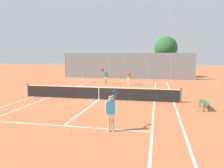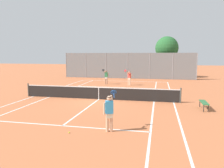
{
  "view_description": "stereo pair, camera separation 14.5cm",
  "coord_description": "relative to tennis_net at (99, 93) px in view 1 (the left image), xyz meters",
  "views": [
    {
      "loc": [
        4.27,
        -15.74,
        3.34
      ],
      "look_at": [
        0.71,
        1.5,
        1.0
      ],
      "focal_mm": 35.0,
      "sensor_mm": 36.0,
      "label": 1
    },
    {
      "loc": [
        4.42,
        -15.71,
        3.34
      ],
      "look_at": [
        0.71,
        1.5,
        1.0
      ],
      "focal_mm": 35.0,
      "sensor_mm": 36.0,
      "label": 2
    }
  ],
  "objects": [
    {
      "name": "loose_tennis_ball_1",
      "position": [
        2.4,
        2.95,
        -0.48
      ],
      "size": [
        0.07,
        0.07,
        0.07
      ],
      "primitive_type": "sphere",
      "color": "#D1DB33",
      "rests_on": "ground"
    },
    {
      "name": "court_line_markings",
      "position": [
        0.0,
        0.0,
        -0.51
      ],
      "size": [
        11.1,
        23.9,
        0.01
      ],
      "color": "silver",
      "rests_on": "ground"
    },
    {
      "name": "tree_behind_left",
      "position": [
        5.56,
        17.96,
        3.78
      ],
      "size": [
        3.38,
        3.38,
        6.08
      ],
      "color": "brown",
      "rests_on": "ground"
    },
    {
      "name": "ground_plane",
      "position": [
        0.0,
        0.0,
        -0.51
      ],
      "size": [
        120.0,
        120.0,
        0.0
      ],
      "primitive_type": "plane",
      "color": "#BC663D"
    },
    {
      "name": "back_fence",
      "position": [
        0.0,
        15.25,
        1.32
      ],
      "size": [
        18.84,
        0.08,
        3.66
      ],
      "color": "gray",
      "rests_on": "ground"
    },
    {
      "name": "loose_tennis_ball_0",
      "position": [
        0.71,
        -7.27,
        -0.48
      ],
      "size": [
        0.07,
        0.07,
        0.07
      ],
      "primitive_type": "sphere",
      "color": "#D1DB33",
      "rests_on": "ground"
    },
    {
      "name": "courtside_bench",
      "position": [
        7.2,
        -1.61,
        -0.1
      ],
      "size": [
        0.36,
        1.5,
        0.47
      ],
      "color": "#2D6638",
      "rests_on": "ground"
    },
    {
      "name": "tennis_net",
      "position": [
        0.0,
        0.0,
        0.0
      ],
      "size": [
        12.0,
        0.1,
        1.07
      ],
      "color": "#474C47",
      "rests_on": "ground"
    },
    {
      "name": "player_far_left",
      "position": [
        -1.52,
        8.59,
        0.42
      ],
      "size": [
        0.61,
        0.77,
        1.77
      ],
      "color": "tan",
      "rests_on": "ground"
    },
    {
      "name": "player_near_side",
      "position": [
        2.35,
        -6.68,
        0.42
      ],
      "size": [
        0.48,
        0.87,
        1.77
      ],
      "color": "#D8A884",
      "rests_on": "ground"
    },
    {
      "name": "player_far_right",
      "position": [
        1.21,
        8.22,
        0.42
      ],
      "size": [
        0.8,
        0.71,
        1.77
      ],
      "color": "beige",
      "rests_on": "ground"
    }
  ]
}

